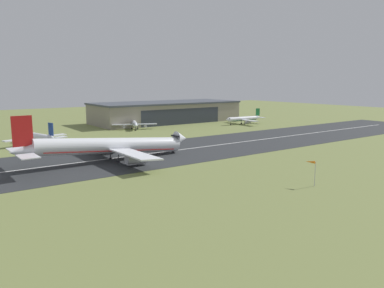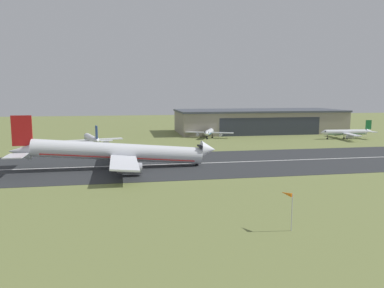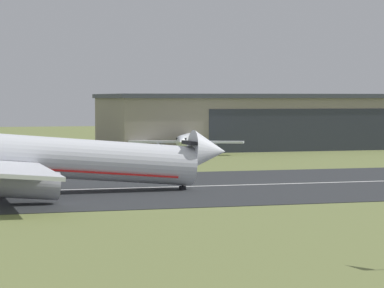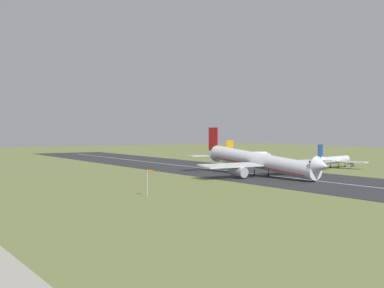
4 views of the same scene
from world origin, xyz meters
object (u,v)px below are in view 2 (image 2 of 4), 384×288
airplane_parked_far_east (346,132)px  windsock_pole (287,196)px  airplane_parked_east (92,139)px  airplane_parked_west (209,132)px  airplane_landing (118,152)px

airplane_parked_far_east → windsock_pole: size_ratio=4.24×
airplane_parked_east → airplane_parked_far_east: (110.28, 5.24, -0.04)m
airplane_parked_west → windsock_pole: airplane_parked_west is taller
airplane_landing → airplane_parked_west: bearing=58.0°
airplane_parked_west → windsock_pole: bearing=-97.1°
airplane_landing → airplane_parked_far_east: size_ratio=2.28×
airplane_parked_west → windsock_pole: size_ratio=3.68×
airplane_landing → airplane_parked_west: size_ratio=2.62×
airplane_landing → airplane_parked_west: 75.70m
windsock_pole → airplane_parked_west: bearing=82.9°
airplane_parked_east → airplane_parked_far_east: size_ratio=1.02×
airplane_parked_east → airplane_parked_far_east: bearing=2.7°
airplane_landing → airplane_parked_east: bearing=103.8°
airplane_parked_west → airplane_parked_far_east: airplane_parked_far_east is taller
airplane_parked_west → airplane_parked_far_east: (59.37, -15.08, 0.13)m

